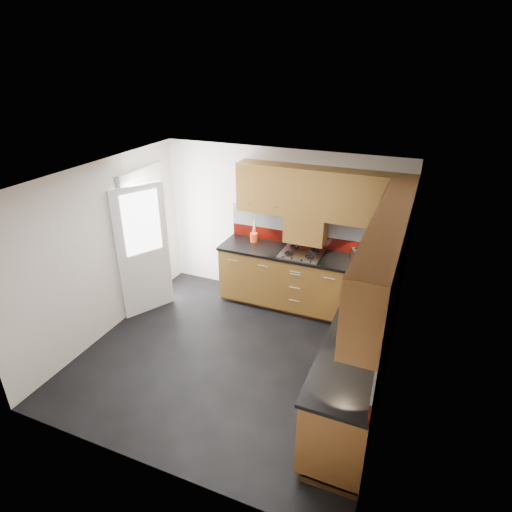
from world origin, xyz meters
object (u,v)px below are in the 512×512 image
at_px(gas_hob, 301,253).
at_px(food_processor, 377,281).
at_px(toaster, 360,254).
at_px(utensil_pot, 254,236).

relative_size(gas_hob, food_processor, 2.05).
distance_m(gas_hob, food_processor, 1.35).
relative_size(toaster, food_processor, 0.95).
xyz_separation_m(utensil_pot, toaster, (1.66, -0.01, -0.01)).
bearing_deg(utensil_pot, toaster, -0.47).
bearing_deg(gas_hob, utensil_pot, 168.86).
height_order(gas_hob, food_processor, food_processor).
bearing_deg(food_processor, toaster, 113.16).
bearing_deg(toaster, food_processor, -66.84).
bearing_deg(toaster, gas_hob, -169.74).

